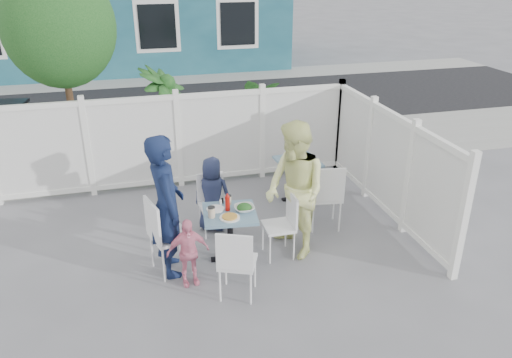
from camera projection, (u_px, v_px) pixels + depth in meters
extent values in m
plane|color=slate|center=(197.00, 260.00, 6.53)|extent=(80.00, 80.00, 0.00)
cube|color=gray|center=(168.00, 156.00, 9.88)|extent=(24.00, 2.60, 0.01)
cube|color=black|center=(154.00, 107.00, 13.14)|extent=(24.00, 5.00, 0.01)
cube|color=gray|center=(147.00, 81.00, 15.88)|extent=(24.00, 1.60, 0.01)
cube|color=black|center=(39.00, 30.00, 14.89)|extent=(1.20, 0.04, 1.40)
cube|color=black|center=(173.00, 26.00, 15.83)|extent=(1.20, 0.04, 1.40)
cube|color=white|center=(179.00, 140.00, 8.33)|extent=(5.80, 0.04, 1.40)
cube|color=white|center=(176.00, 97.00, 8.03)|extent=(5.86, 0.08, 0.08)
cube|color=white|center=(181.00, 182.00, 8.64)|extent=(5.86, 0.08, 0.12)
cube|color=white|center=(388.00, 163.00, 7.42)|extent=(0.04, 3.60, 1.40)
cube|color=white|center=(394.00, 115.00, 7.12)|extent=(0.08, 3.66, 0.08)
cube|color=white|center=(383.00, 208.00, 7.73)|extent=(0.08, 3.66, 0.12)
cylinder|color=#382316|center=(72.00, 111.00, 8.57)|extent=(0.12, 0.12, 2.40)
ellipsoid|color=#144216|center=(59.00, 27.00, 8.00)|extent=(1.80, 1.62, 1.98)
cube|color=gold|center=(12.00, 137.00, 9.16)|extent=(0.70, 0.55, 1.19)
imported|color=#144216|center=(165.00, 121.00, 8.86)|extent=(1.40, 1.40, 1.90)
imported|color=#144216|center=(261.00, 127.00, 9.27)|extent=(1.73, 1.71, 1.45)
cube|color=#3B6876|center=(230.00, 214.00, 6.27)|extent=(0.73, 0.73, 0.04)
cylinder|color=black|center=(230.00, 237.00, 6.41)|extent=(0.08, 0.08, 0.64)
cube|color=black|center=(231.00, 258.00, 6.54)|extent=(0.52, 0.13, 0.04)
cube|color=black|center=(231.00, 258.00, 6.54)|extent=(0.13, 0.52, 0.04)
cube|color=#3B6876|center=(298.00, 162.00, 7.91)|extent=(0.68, 0.68, 0.04)
cylinder|color=black|center=(297.00, 180.00, 8.04)|extent=(0.07, 0.07, 0.62)
cube|color=black|center=(297.00, 198.00, 8.17)|extent=(0.51, 0.10, 0.04)
cube|color=black|center=(297.00, 198.00, 8.17)|extent=(0.10, 0.51, 0.04)
cube|color=white|center=(170.00, 236.00, 6.14)|extent=(0.55, 0.56, 0.04)
cube|color=white|center=(152.00, 221.00, 5.93)|extent=(0.16, 0.45, 0.49)
cylinder|color=white|center=(179.00, 242.00, 6.48)|extent=(0.03, 0.03, 0.49)
cylinder|color=white|center=(192.00, 256.00, 6.17)|extent=(0.03, 0.03, 0.49)
cylinder|color=white|center=(152.00, 250.00, 6.30)|extent=(0.03, 0.03, 0.49)
cylinder|color=white|center=(164.00, 265.00, 6.00)|extent=(0.03, 0.03, 0.49)
cube|color=white|center=(278.00, 226.00, 6.47)|extent=(0.38, 0.40, 0.04)
cube|color=white|center=(292.00, 209.00, 6.42)|extent=(0.03, 0.40, 0.43)
cylinder|color=white|center=(270.00, 249.00, 6.37)|extent=(0.02, 0.02, 0.43)
cylinder|color=white|center=(263.00, 236.00, 6.67)|extent=(0.02, 0.02, 0.43)
cylinder|color=white|center=(294.00, 246.00, 6.45)|extent=(0.02, 0.02, 0.43)
cylinder|color=white|center=(286.00, 233.00, 6.75)|extent=(0.02, 0.02, 0.43)
cube|color=white|center=(214.00, 206.00, 7.03)|extent=(0.41, 0.39, 0.04)
cube|color=white|center=(210.00, 186.00, 7.09)|extent=(0.39, 0.05, 0.41)
cylinder|color=white|center=(228.00, 222.00, 7.03)|extent=(0.02, 0.02, 0.41)
cylinder|color=white|center=(205.00, 226.00, 6.93)|extent=(0.02, 0.02, 0.41)
cylinder|color=white|center=(223.00, 212.00, 7.30)|extent=(0.02, 0.02, 0.41)
cylinder|color=white|center=(200.00, 216.00, 7.20)|extent=(0.02, 0.02, 0.41)
cube|color=white|center=(238.00, 262.00, 5.70)|extent=(0.53, 0.52, 0.04)
cube|color=white|center=(234.00, 253.00, 5.43)|extent=(0.39, 0.19, 0.44)
cylinder|color=white|center=(226.00, 269.00, 5.96)|extent=(0.02, 0.02, 0.44)
cylinder|color=white|center=(255.00, 271.00, 5.92)|extent=(0.02, 0.02, 0.44)
cylinder|color=white|center=(220.00, 285.00, 5.66)|extent=(0.02, 0.02, 0.44)
cylinder|color=white|center=(251.00, 288.00, 5.62)|extent=(0.02, 0.02, 0.44)
cube|color=white|center=(324.00, 196.00, 7.16)|extent=(0.52, 0.50, 0.04)
cube|color=white|center=(329.00, 185.00, 6.86)|extent=(0.45, 0.11, 0.49)
cylinder|color=white|center=(308.00, 206.00, 7.41)|extent=(0.03, 0.03, 0.49)
cylinder|color=white|center=(334.00, 205.00, 7.44)|extent=(0.03, 0.03, 0.49)
cylinder|color=white|center=(313.00, 218.00, 7.07)|extent=(0.03, 0.03, 0.49)
cylinder|color=white|center=(340.00, 217.00, 7.11)|extent=(0.03, 0.03, 0.49)
imported|color=#111C3D|center=(166.00, 206.00, 5.97)|extent=(0.48, 0.69, 1.80)
imported|color=#E5F14D|center=(295.00, 191.00, 6.36)|extent=(0.86, 1.01, 1.80)
imported|color=#202847|center=(212.00, 194.00, 7.07)|extent=(0.63, 0.54, 1.10)
imported|color=pink|center=(188.00, 252.00, 5.90)|extent=(0.53, 0.26, 0.87)
cylinder|color=white|center=(230.00, 218.00, 6.11)|extent=(0.25, 0.25, 0.02)
cylinder|color=white|center=(215.00, 209.00, 6.32)|extent=(0.23, 0.23, 0.02)
imported|color=white|center=(244.00, 208.00, 6.29)|extent=(0.25, 0.25, 0.06)
cylinder|color=beige|center=(211.00, 212.00, 6.12)|extent=(0.09, 0.09, 0.13)
cylinder|color=beige|center=(228.00, 200.00, 6.45)|extent=(0.07, 0.07, 0.11)
cylinder|color=#AF1009|center=(228.00, 203.00, 6.27)|extent=(0.06, 0.06, 0.20)
cylinder|color=white|center=(221.00, 203.00, 6.42)|extent=(0.03, 0.03, 0.07)
cylinder|color=black|center=(223.00, 201.00, 6.48)|extent=(0.03, 0.03, 0.07)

